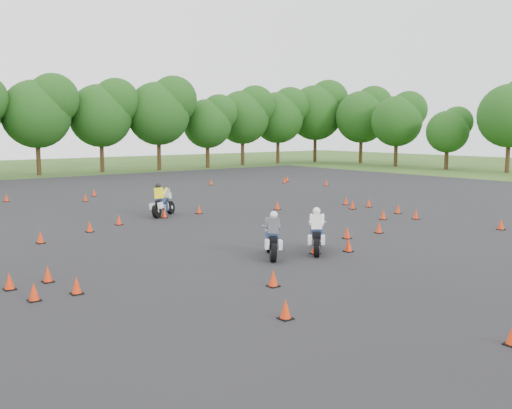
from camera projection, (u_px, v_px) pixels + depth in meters
The scene contains 7 objects.
ground at pixel (324, 248), 20.72m from camera, with size 140.00×140.00×0.00m, color #2D5119.
asphalt_pad at pixel (228, 226), 25.39m from camera, with size 62.00×62.00×0.00m, color black.
treeline at pixel (91, 125), 51.16m from camera, with size 87.00×32.50×11.22m.
traffic_cones at pixel (230, 222), 25.19m from camera, with size 32.87×32.71×0.45m.
rider_grey at pixel (271, 234), 19.22m from camera, with size 2.06×0.63×1.59m, color #47484F, non-canonical shape.
rider_yellow at pixel (164, 199), 28.34m from camera, with size 2.17×0.66×1.67m, color #FFF016, non-canonical shape.
rider_white at pixel (318, 230), 19.96m from camera, with size 2.10×0.64×1.62m, color white, non-canonical shape.
Camera 1 is at (-14.58, -14.39, 4.31)m, focal length 40.00 mm.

